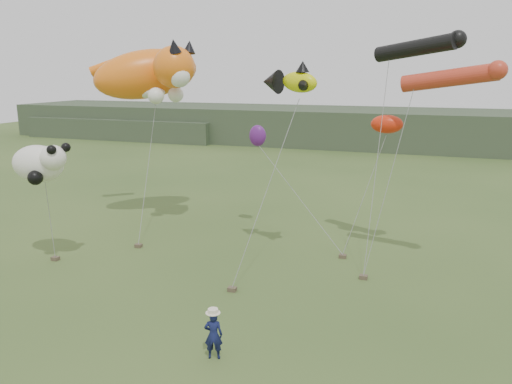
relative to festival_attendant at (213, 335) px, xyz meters
The scene contains 9 objects.
ground 1.58m from the festival_attendant, 125.42° to the left, with size 120.00×120.00×0.00m, color #385123.
headland 46.02m from the festival_attendant, 94.90° to the left, with size 90.00×13.00×4.00m.
festival_attendant is the anchor object (origin of this frame).
sandbag_anchors 7.08m from the festival_attendant, 110.88° to the left, with size 13.36×5.09×0.16m.
cat_kite 15.65m from the festival_attendant, 126.39° to the left, with size 7.20×5.50×3.30m.
fish_kite 10.59m from the festival_attendant, 90.64° to the left, with size 2.65×1.74×1.30m.
tube_kites 13.29m from the festival_attendant, 59.20° to the left, with size 4.98×3.24×2.35m.
panda_kite 11.29m from the festival_attendant, 155.31° to the left, with size 2.73×1.76×1.69m.
misc_kites 12.41m from the festival_attendant, 83.37° to the left, with size 7.45×1.35×1.79m.
Camera 1 is at (6.20, -12.91, 8.01)m, focal length 35.00 mm.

